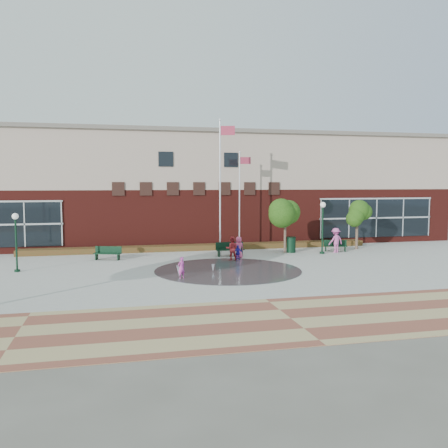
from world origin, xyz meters
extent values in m
plane|color=#666056|center=(0.00, 0.00, 0.00)|extent=(120.00, 120.00, 0.00)
cube|color=#A8A8A0|center=(0.00, 4.00, 0.00)|extent=(46.00, 18.00, 0.01)
cube|color=brown|center=(0.00, -7.00, 0.00)|extent=(46.00, 6.00, 0.01)
cylinder|color=#383A3D|center=(0.00, 3.00, 0.00)|extent=(8.40, 8.40, 0.01)
cube|color=#5A1A15|center=(0.00, 17.50, 2.25)|extent=(44.00, 10.00, 4.50)
cube|color=tan|center=(0.00, 17.50, 6.75)|extent=(44.00, 10.00, 4.50)
cube|color=slate|center=(0.00, 17.50, 9.05)|extent=(44.40, 10.40, 0.30)
cube|color=black|center=(15.00, 12.48, 2.11)|extent=(10.00, 0.12, 3.19)
cube|color=black|center=(-2.50, 12.48, 6.79)|extent=(1.10, 0.10, 1.10)
cube|color=black|center=(2.50, 12.48, 6.79)|extent=(1.10, 0.10, 1.10)
cube|color=maroon|center=(0.00, 11.60, 0.00)|extent=(26.00, 1.20, 0.40)
cylinder|color=white|center=(0.75, 8.48, 4.61)|extent=(0.11, 0.11, 9.22)
sphere|color=white|center=(0.75, 8.48, 9.27)|extent=(0.18, 0.18, 0.18)
cube|color=#A42F48|center=(1.23, 8.31, 8.54)|extent=(0.96, 0.37, 0.62)
cylinder|color=white|center=(2.73, 10.73, 3.61)|extent=(0.09, 0.09, 7.22)
sphere|color=white|center=(2.73, 10.73, 7.27)|extent=(0.15, 0.15, 0.15)
cube|color=#A42F48|center=(3.14, 10.71, 6.67)|extent=(0.83, 0.07, 0.51)
cylinder|color=black|center=(-11.70, 5.22, 1.50)|extent=(0.11, 0.11, 3.00)
cylinder|color=black|center=(-11.70, 5.22, 0.07)|extent=(0.32, 0.32, 0.14)
sphere|color=white|center=(-11.70, 5.22, 3.16)|extent=(0.35, 0.35, 0.35)
cylinder|color=black|center=(7.99, 7.72, 1.66)|extent=(0.12, 0.12, 3.32)
cylinder|color=black|center=(7.99, 7.72, 0.08)|extent=(0.35, 0.35, 0.16)
sphere|color=white|center=(7.99, 7.72, 3.49)|extent=(0.39, 0.39, 0.39)
cube|color=black|center=(-6.79, 8.34, 0.44)|extent=(1.83, 1.02, 0.06)
cube|color=black|center=(-6.72, 8.54, 0.67)|extent=(1.69, 0.60, 0.44)
cube|color=black|center=(1.37, 8.05, 0.48)|extent=(1.94, 0.57, 0.06)
cube|color=black|center=(1.37, 8.29, 0.73)|extent=(1.93, 0.08, 0.48)
cube|color=black|center=(9.44, 8.59, 0.42)|extent=(1.73, 0.97, 0.06)
cube|color=black|center=(9.50, 8.78, 0.63)|extent=(1.60, 0.58, 0.42)
cylinder|color=black|center=(6.07, 8.81, 0.55)|extent=(0.66, 0.66, 1.10)
cylinder|color=black|center=(6.07, 8.81, 1.12)|extent=(0.70, 0.70, 0.07)
cylinder|color=#4F3B2F|center=(5.59, 8.76, 1.30)|extent=(0.18, 0.18, 2.59)
cylinder|color=#4F3B2F|center=(11.57, 9.36, 1.15)|extent=(0.20, 0.20, 2.29)
cone|color=white|center=(-3.00, 1.64, 0.00)|extent=(0.31, 0.31, 0.60)
cone|color=white|center=(-0.95, 2.63, 0.00)|extent=(0.19, 0.19, 0.42)
imported|color=#DC43B0|center=(-2.93, 1.25, 0.58)|extent=(0.51, 0.46, 1.16)
imported|color=#BA2930|center=(1.05, 6.32, 0.79)|extent=(0.84, 0.69, 1.57)
imported|color=#D7497A|center=(1.74, 7.16, 0.73)|extent=(0.78, 0.58, 1.45)
imported|color=#281EB2|center=(1.42, 6.13, 0.51)|extent=(0.61, 0.27, 1.03)
imported|color=#CD56A2|center=(9.21, 8.10, 0.89)|extent=(1.28, 0.91, 1.79)
camera|label=1|loc=(-6.25, -23.12, 4.99)|focal=38.00mm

